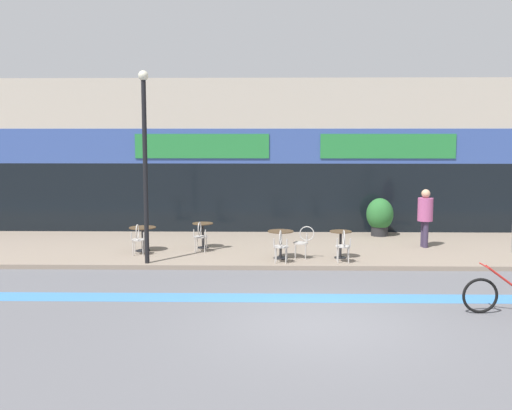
{
  "coord_description": "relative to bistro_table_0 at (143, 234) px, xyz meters",
  "views": [
    {
      "loc": [
        -0.93,
        -10.77,
        3.5
      ],
      "look_at": [
        -1.25,
        5.42,
        1.6
      ],
      "focal_mm": 42.0,
      "sensor_mm": 36.0,
      "label": 1
    }
  ],
  "objects": [
    {
      "name": "cafe_chair_3_near",
      "position": [
        5.66,
        -1.52,
        0.0
      ],
      "size": [
        0.41,
        0.58,
        0.9
      ],
      "rotation": [
        0.0,
        0.0,
        1.54
      ],
      "color": "#B7B2AD",
      "rests_on": "sidewalk_slab"
    },
    {
      "name": "bistro_table_1",
      "position": [
        1.71,
        0.52,
        0.02
      ],
      "size": [
        0.62,
        0.62,
        0.76
      ],
      "color": "black",
      "rests_on": "sidewalk_slab"
    },
    {
      "name": "ground_plane",
      "position": [
        4.58,
        -6.42,
        -0.63
      ],
      "size": [
        120.0,
        120.0,
        0.0
      ],
      "primitive_type": "plane",
      "color": "#5B5B60"
    },
    {
      "name": "cafe_chair_2_near",
      "position": [
        4.0,
        -1.6,
        0.0
      ],
      "size": [
        0.45,
        0.6,
        0.9
      ],
      "rotation": [
        0.0,
        0.0,
        1.45
      ],
      "color": "#B7B2AD",
      "rests_on": "sidewalk_slab"
    },
    {
      "name": "bistro_table_3",
      "position": [
        5.66,
        -0.9,
        0.02
      ],
      "size": [
        0.61,
        0.61,
        0.75
      ],
      "color": "black",
      "rests_on": "sidewalk_slab"
    },
    {
      "name": "planter_pot",
      "position": [
        7.43,
        2.84,
        0.16
      ],
      "size": [
        0.9,
        0.9,
        1.27
      ],
      "color": "#232326",
      "rests_on": "sidewalk_slab"
    },
    {
      "name": "cafe_chair_0_near",
      "position": [
        0.0,
        -0.63,
        0.0
      ],
      "size": [
        0.41,
        0.58,
        0.9
      ],
      "rotation": [
        0.0,
        0.0,
        1.61
      ],
      "color": "#B7B2AD",
      "rests_on": "sidewalk_slab"
    },
    {
      "name": "cafe_chair_2_side",
      "position": [
        4.64,
        -0.98,
        0.0
      ],
      "size": [
        0.59,
        0.43,
        0.9
      ],
      "rotation": [
        0.0,
        0.0,
        3.05
      ],
      "color": "#B7B2AD",
      "rests_on": "sidewalk_slab"
    },
    {
      "name": "lamp_post",
      "position": [
        0.46,
        -1.65,
        2.4
      ],
      "size": [
        0.26,
        0.26,
        5.02
      ],
      "color": "black",
      "rests_on": "sidewalk_slab"
    },
    {
      "name": "sidewalk_slab",
      "position": [
        4.58,
        0.83,
        -0.57
      ],
      "size": [
        40.0,
        5.5,
        0.12
      ],
      "primitive_type": "cube",
      "color": "gray",
      "rests_on": "ground"
    },
    {
      "name": "bike_lane_stripe",
      "position": [
        4.58,
        -4.59,
        -0.63
      ],
      "size": [
        36.0,
        0.7,
        0.01
      ],
      "primitive_type": "cube",
      "color": "#3D7AB7",
      "rests_on": "ground"
    },
    {
      "name": "storefront_facade",
      "position": [
        4.58,
        5.55,
        2.08
      ],
      "size": [
        40.0,
        4.06,
        5.45
      ],
      "color": "#B2A899",
      "rests_on": "ground"
    },
    {
      "name": "cafe_chair_1_near",
      "position": [
        1.7,
        -0.11,
        0.0
      ],
      "size": [
        0.43,
        0.59,
        0.9
      ],
      "rotation": [
        0.0,
        0.0,
        1.48
      ],
      "color": "#B7B2AD",
      "rests_on": "sidewalk_slab"
    },
    {
      "name": "bistro_table_2",
      "position": [
        4.01,
        -0.97,
        0.04
      ],
      "size": [
        0.71,
        0.71,
        0.77
      ],
      "color": "black",
      "rests_on": "sidewalk_slab"
    },
    {
      "name": "bistro_table_0",
      "position": [
        0.0,
        0.0,
        0.0
      ],
      "size": [
        0.78,
        0.78,
        0.71
      ],
      "color": "black",
      "rests_on": "sidewalk_slab"
    },
    {
      "name": "pedestrian_near_end",
      "position": [
        8.41,
        0.79,
        0.53
      ],
      "size": [
        0.51,
        0.51,
        1.76
      ],
      "rotation": [
        0.0,
        0.0,
        3.28
      ],
      "color": "#382D47",
      "rests_on": "sidewalk_slab"
    }
  ]
}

